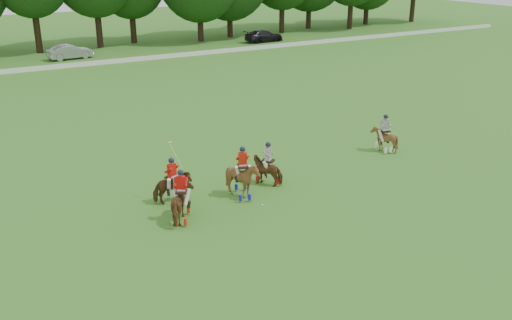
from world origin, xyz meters
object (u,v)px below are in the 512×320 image
polo_red_a (182,203)px  car_mid (70,52)px  polo_stripe_a (268,169)px  car_right (264,36)px  polo_red_b (173,188)px  polo_stripe_b (384,138)px  polo_ball (262,205)px  polo_red_c (243,179)px

polo_red_a → car_mid: bearing=83.3°
polo_stripe_a → car_right: bearing=59.4°
polo_red_a → polo_red_b: polo_red_b is taller
polo_stripe_b → polo_stripe_a: bearing=-174.5°
polo_stripe_b → polo_ball: bearing=-163.5°
car_mid → polo_stripe_a: polo_stripe_a is taller
polo_stripe_a → polo_ball: polo_stripe_a is taller
car_mid → polo_red_a: 40.03m
polo_red_c → polo_ball: bearing=-79.4°
car_right → polo_stripe_a: 44.27m
polo_red_b → polo_stripe_b: polo_red_b is taller
polo_red_c → polo_stripe_b: bearing=8.8°
polo_stripe_a → polo_ball: (-1.54, -2.06, -0.69)m
polo_red_a → polo_ball: size_ratio=25.00×
polo_red_b → polo_red_c: size_ratio=1.11×
polo_red_a → polo_red_c: 3.45m
car_right → polo_ball: 46.83m
car_mid → polo_red_a: size_ratio=1.98×
polo_red_b → polo_stripe_a: 4.79m
polo_stripe_b → polo_ball: 9.94m
polo_red_a → polo_stripe_b: size_ratio=1.06×
car_right → polo_red_a: 48.41m
car_right → polo_ball: bearing=145.8°
polo_red_a → polo_stripe_b: bearing=10.4°
car_mid → polo_red_a: polo_red_a is taller
car_right → polo_red_c: (-24.28, -38.87, 0.17)m
polo_red_c → polo_stripe_b: (9.75, 1.51, -0.13)m
polo_red_a → polo_red_b: size_ratio=0.84×
polo_red_c → car_right: bearing=58.0°
polo_red_a → polo_red_c: polo_red_c is taller
polo_red_b → polo_stripe_a: size_ratio=1.28×
car_right → polo_stripe_b: polo_stripe_b is taller
polo_red_b → polo_stripe_b: (12.76, 0.59, -0.00)m
polo_stripe_a → polo_stripe_b: polo_stripe_b is taller
polo_red_a → polo_red_b: 1.83m
polo_stripe_a → car_mid: bearing=90.6°
polo_red_a → polo_stripe_a: polo_red_a is taller
polo_stripe_a → polo_stripe_b: 8.01m
polo_ball → polo_stripe_b: bearing=16.5°
car_right → polo_red_b: (-27.29, -37.95, 0.04)m
car_right → polo_stripe_a: polo_stripe_a is taller
polo_red_c → polo_red_a: bearing=-165.1°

